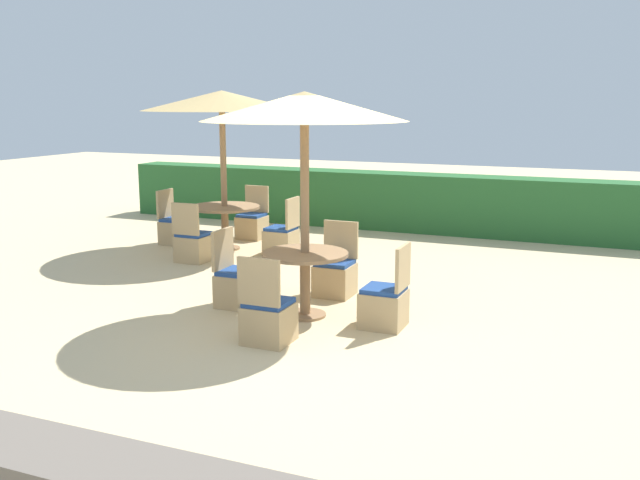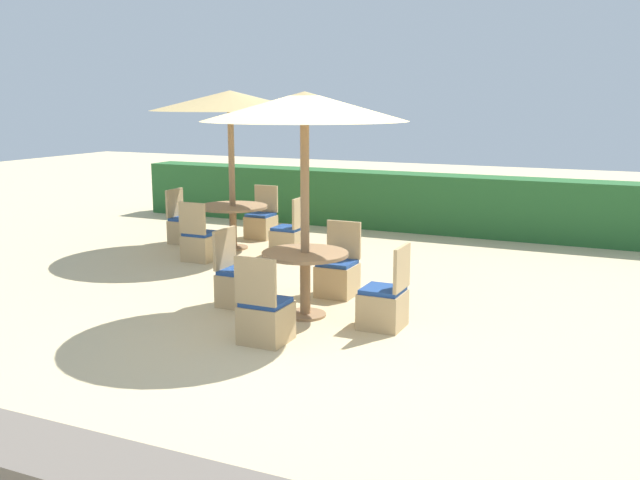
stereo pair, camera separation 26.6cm
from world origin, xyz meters
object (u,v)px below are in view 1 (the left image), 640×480
round_table_back_left (225,214)px  patio_chair_center_west (237,285)px  round_table_center (305,267)px  patio_chair_back_left_west (175,229)px  parasol_back_left (222,101)px  patio_chair_center_east (385,304)px  patio_chair_back_left_north (252,224)px  parasol_center (304,108)px  patio_chair_center_north (335,275)px  patio_chair_back_left_east (282,239)px  patio_chair_center_south (268,318)px  patio_chair_back_left_south (193,245)px

round_table_back_left → patio_chair_center_west: bearing=-57.4°
round_table_center → patio_chair_center_west: size_ratio=1.06×
patio_chair_back_left_west → parasol_back_left: bearing=86.7°
round_table_center → patio_chair_center_west: bearing=176.3°
patio_chair_center_east → patio_chair_back_left_west: same height
patio_chair_back_left_north → patio_chair_center_east: bearing=133.6°
patio_chair_center_west → patio_chair_back_left_north: 4.24m
parasol_center → patio_chair_center_north: bearing=90.4°
round_table_center → patio_chair_back_left_east: size_ratio=1.06×
patio_chair_back_left_north → patio_chair_center_south: bearing=119.7°
round_table_center → patio_chair_back_left_east: (-1.67, 2.87, -0.31)m
patio_chair_center_north → patio_chair_center_west: size_ratio=1.00×
parasol_back_left → patio_chair_back_left_south: (0.01, -0.99, -2.16)m
patio_chair_center_south → patio_chair_back_left_east: bearing=113.7°
round_table_center → round_table_back_left: bearing=133.4°
patio_chair_center_north → parasol_back_left: size_ratio=0.36×
patio_chair_center_north → parasol_back_left: bearing=-35.3°
patio_chair_center_north → round_table_back_left: (-2.72, 1.93, 0.32)m
parasol_center → patio_chair_center_north: size_ratio=2.73×
round_table_center → patio_chair_back_left_north: 4.77m
round_table_center → patio_chair_back_left_south: bearing=145.1°
patio_chair_back_left_west → patio_chair_center_east: bearing=57.8°
patio_chair_center_south → patio_chair_back_left_south: 3.98m
round_table_center → round_table_back_left: (-2.73, 2.89, 0.01)m
patio_chair_center_north → patio_chair_back_left_north: bearing=-46.8°
patio_chair_center_west → patio_chair_back_left_north: same height
patio_chair_center_east → patio_chair_center_west: size_ratio=1.00×
patio_chair_back_left_east → patio_chair_back_left_south: (-1.05, -0.97, 0.00)m
patio_chair_center_north → patio_chair_back_left_south: bearing=-19.1°
patio_chair_back_left_north → parasol_back_left: bearing=91.1°
patio_chair_center_west → parasol_back_left: size_ratio=0.36×
patio_chair_center_south → parasol_back_left: bearing=125.4°
parasol_center → patio_chair_center_south: 2.32m
patio_chair_back_left_west → patio_chair_back_left_south: bearing=44.5°
round_table_center → patio_chair_back_left_south: size_ratio=1.06×
parasol_back_left → patio_chair_center_east: bearing=-38.2°
parasol_center → patio_chair_center_south: size_ratio=2.73×
patio_chair_center_west → patio_chair_back_left_south: (-1.80, 1.84, 0.00)m
patio_chair_back_left_west → patio_chair_back_left_east: bearing=87.8°
patio_chair_center_north → round_table_back_left: 3.35m
patio_chair_center_north → patio_chair_back_left_north: (-2.74, 2.92, 0.00)m
patio_chair_center_west → patio_chair_back_left_south: size_ratio=1.00×
patio_chair_center_east → parasol_back_left: bearing=51.8°
patio_chair_center_north → patio_chair_center_west: bearing=44.6°
patio_chair_center_south → patio_chair_back_left_east: size_ratio=1.00×
round_table_center → patio_chair_center_east: patio_chair_center_east is taller
patio_chair_center_east → patio_chair_back_left_south: same height
patio_chair_center_east → patio_chair_back_left_south: bearing=62.4°
parasol_back_left → patio_chair_back_left_south: 2.37m
parasol_center → round_table_center: parasol_center is taller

